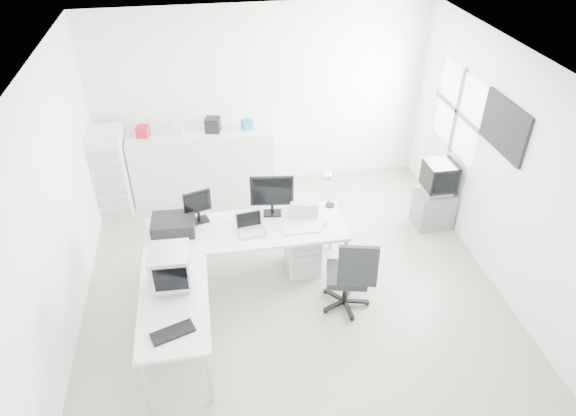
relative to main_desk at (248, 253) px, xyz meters
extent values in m
cube|color=#B9B7A6|center=(0.50, -0.21, -0.38)|extent=(5.00, 5.00, 0.01)
cube|color=white|center=(0.50, -0.21, 2.42)|extent=(5.00, 5.00, 0.01)
cube|color=white|center=(0.50, 2.29, 1.02)|extent=(5.00, 0.02, 2.80)
cube|color=white|center=(-2.00, -0.21, 1.02)|extent=(0.02, 5.00, 2.80)
cube|color=white|center=(3.00, -0.21, 1.02)|extent=(0.02, 5.00, 2.80)
cube|color=silver|center=(0.70, 0.05, -0.08)|extent=(0.40, 0.50, 0.60)
cube|color=black|center=(-0.85, 0.10, 0.46)|extent=(0.52, 0.41, 0.18)
cube|color=silver|center=(0.65, -0.15, 0.38)|extent=(0.46, 0.16, 0.02)
sphere|color=silver|center=(0.95, -0.10, 0.41)|extent=(0.06, 0.06, 0.06)
cube|color=#A9A9A9|center=(0.75, 0.22, 0.47)|extent=(0.40, 0.36, 0.20)
cube|color=black|center=(-0.85, -1.50, 0.39)|extent=(0.44, 0.29, 0.03)
cube|color=slate|center=(2.72, 0.65, -0.10)|extent=(0.51, 0.41, 0.55)
cube|color=silver|center=(-0.46, 2.03, 0.16)|extent=(2.14, 0.53, 1.07)
cube|color=red|center=(-1.26, 2.03, 0.78)|extent=(0.20, 0.19, 0.17)
cube|color=silver|center=(-0.76, 2.03, 0.77)|extent=(0.17, 0.16, 0.14)
cube|color=black|center=(-0.26, 2.03, 0.80)|extent=(0.25, 0.24, 0.21)
cube|color=blue|center=(0.24, 2.03, 0.76)|extent=(0.18, 0.17, 0.14)
cylinder|color=silver|center=(-1.56, 2.07, 0.80)|extent=(0.07, 0.07, 0.22)
cube|color=silver|center=(-1.78, 1.80, 0.28)|extent=(0.46, 0.54, 1.31)
camera|label=1|loc=(-0.34, -4.90, 4.09)|focal=32.00mm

